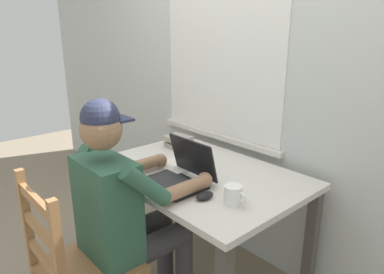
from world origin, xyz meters
The scene contains 10 objects.
back_wall centered at (-0.01, 0.49, 1.30)m, with size 6.00×0.08×2.60m.
desk centered at (0.00, 0.00, 0.65)m, with size 1.21×0.83×0.75m.
seated_person centered at (0.01, -0.49, 0.70)m, with size 0.50×0.60×1.26m.
wooden_chair centered at (0.01, -0.77, 0.47)m, with size 0.42×0.42×0.95m.
laptop centered at (0.05, -0.18, 0.81)m, with size 0.33×0.29×0.23m.
computer_mouse centered at (0.28, -0.21, 0.77)m, with size 0.06×0.10×0.03m, color black.
coffee_mug_white centered at (0.41, -0.15, 0.80)m, with size 0.13×0.09×0.09m.
coffee_mug_dark centered at (-0.15, 0.13, 0.80)m, with size 0.11×0.07×0.09m.
book_stack_main centered at (-0.40, 0.19, 0.79)m, with size 0.19×0.16×0.09m.
paper_pile_near_laptop centered at (-0.13, -0.05, 0.76)m, with size 0.23×0.18×0.02m, color silver.
Camera 1 is at (1.37, -1.28, 1.54)m, focal length 32.27 mm.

